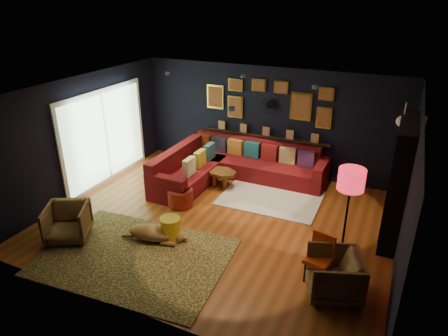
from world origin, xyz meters
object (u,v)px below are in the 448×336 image
at_px(gold_stool, 171,229).
at_px(orange_chair, 320,254).
at_px(sectional, 229,167).
at_px(dog, 153,230).
at_px(floor_lamp, 351,183).
at_px(coffee_table, 222,174).
at_px(pouf, 180,197).
at_px(armchair_right, 334,273).
at_px(armchair_left, 67,221).

relative_size(gold_stool, orange_chair, 0.59).
relative_size(sectional, orange_chair, 4.31).
bearing_deg(dog, floor_lamp, 5.67).
xyz_separation_m(coffee_table, gold_stool, (0.10, -2.39, -0.08)).
xyz_separation_m(sectional, gold_stool, (0.11, -2.81, -0.09)).
bearing_deg(dog, gold_stool, 11.42).
xyz_separation_m(sectional, floor_lamp, (3.01, -1.86, 1.01)).
relative_size(sectional, pouf, 6.40).
distance_m(sectional, floor_lamp, 3.68).
bearing_deg(floor_lamp, orange_chair, -104.00).
xyz_separation_m(sectional, coffee_table, (0.01, -0.41, -0.00)).
distance_m(pouf, gold_stool, 1.30).
bearing_deg(pouf, coffee_table, 71.20).
bearing_deg(coffee_table, dog, -94.52).
xyz_separation_m(armchair_right, floor_lamp, (-0.06, 1.15, 0.95)).
xyz_separation_m(armchair_left, armchair_right, (4.68, 0.53, 0.02)).
height_order(pouf, armchair_right, armchair_right).
xyz_separation_m(armchair_left, gold_stool, (1.73, 0.73, -0.14)).
height_order(pouf, dog, dog).
height_order(gold_stool, orange_chair, orange_chair).
distance_m(armchair_left, floor_lamp, 5.02).
height_order(floor_lamp, dog, floor_lamp).
relative_size(sectional, armchair_left, 4.57).
relative_size(gold_stool, dog, 0.37).
bearing_deg(armchair_right, coffee_table, -150.44).
relative_size(orange_chair, dog, 0.63).
distance_m(coffee_table, dog, 2.54).
height_order(sectional, armchair_right, sectional).
bearing_deg(pouf, armchair_left, -122.41).
xyz_separation_m(pouf, armchair_left, (-1.23, -1.93, 0.17)).
bearing_deg(dog, armchair_right, -14.24).
height_order(sectional, armchair_left, sectional).
relative_size(coffee_table, dog, 0.64).
height_order(coffee_table, orange_chair, orange_chair).
distance_m(coffee_table, pouf, 1.27).
bearing_deg(floor_lamp, sectional, 148.29).
height_order(coffee_table, floor_lamp, floor_lamp).
xyz_separation_m(sectional, dog, (-0.19, -2.95, -0.11)).
bearing_deg(floor_lamp, armchair_left, -160.00).
height_order(armchair_left, floor_lamp, floor_lamp).
bearing_deg(armchair_left, pouf, 29.15).
bearing_deg(pouf, armchair_right, -22.05).
distance_m(coffee_table, gold_stool, 2.40).
height_order(armchair_left, dog, armchair_left).
height_order(armchair_left, gold_stool, armchair_left).
xyz_separation_m(gold_stool, orange_chair, (2.68, 0.08, 0.23)).
height_order(armchair_left, armchair_right, armchair_right).
relative_size(armchair_left, armchair_right, 0.96).
bearing_deg(dog, pouf, 85.65).
distance_m(armchair_right, dog, 3.26).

